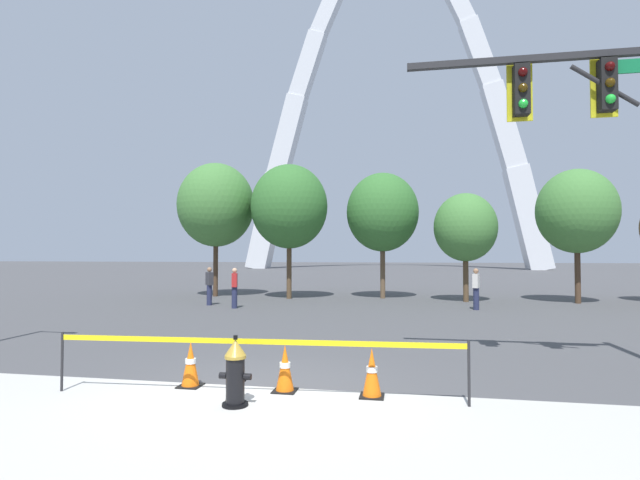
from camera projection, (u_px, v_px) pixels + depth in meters
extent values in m
plane|color=#474749|center=(266.00, 392.00, 7.37)|extent=(240.00, 240.00, 0.00)
cylinder|color=black|center=(235.00, 405.00, 6.65)|extent=(0.36, 0.36, 0.05)
cylinder|color=black|center=(235.00, 381.00, 6.66)|extent=(0.26, 0.26, 0.62)
cylinder|color=#A8842D|center=(235.00, 357.00, 6.67)|extent=(0.30, 0.30, 0.04)
cone|color=#A8842D|center=(235.00, 347.00, 6.67)|extent=(0.30, 0.30, 0.22)
cylinder|color=black|center=(235.00, 337.00, 6.68)|extent=(0.06, 0.06, 0.06)
cylinder|color=black|center=(223.00, 376.00, 6.69)|extent=(0.10, 0.09, 0.09)
cylinder|color=black|center=(248.00, 377.00, 6.63)|extent=(0.10, 0.09, 0.09)
cylinder|color=black|center=(240.00, 379.00, 6.85)|extent=(0.13, 0.14, 0.13)
cylinder|color=black|center=(242.00, 378.00, 6.93)|extent=(0.15, 0.03, 0.15)
cylinder|color=#232326|center=(62.00, 362.00, 7.38)|extent=(0.04, 0.04, 0.92)
cylinder|color=#232326|center=(469.00, 374.00, 6.64)|extent=(0.04, 0.04, 0.92)
cube|color=yellow|center=(255.00, 342.00, 7.02)|extent=(6.12, 0.36, 0.08)
cube|color=black|center=(285.00, 391.00, 7.35)|extent=(0.36, 0.36, 0.03)
cone|color=orange|center=(285.00, 367.00, 7.37)|extent=(0.28, 0.28, 0.70)
cylinder|color=white|center=(285.00, 365.00, 7.37)|extent=(0.17, 0.17, 0.08)
cube|color=black|center=(372.00, 396.00, 7.07)|extent=(0.36, 0.36, 0.03)
cone|color=orange|center=(372.00, 372.00, 7.08)|extent=(0.28, 0.28, 0.70)
cylinder|color=white|center=(372.00, 369.00, 7.09)|extent=(0.17, 0.17, 0.08)
cube|color=black|center=(190.00, 386.00, 7.63)|extent=(0.36, 0.36, 0.03)
cone|color=orange|center=(191.00, 363.00, 7.64)|extent=(0.28, 0.28, 0.70)
cylinder|color=white|center=(191.00, 361.00, 7.64)|extent=(0.17, 0.17, 0.08)
cube|color=#232326|center=(545.00, 58.00, 8.42)|extent=(4.80, 0.12, 0.12)
cylinder|color=#232326|center=(605.00, 85.00, 8.23)|extent=(1.11, 0.08, 0.81)
cube|color=black|center=(607.00, 85.00, 8.23)|extent=(0.26, 0.24, 0.90)
cube|color=gold|center=(604.00, 88.00, 8.37)|extent=(0.44, 0.03, 1.04)
sphere|color=#360606|center=(610.00, 66.00, 8.11)|extent=(0.16, 0.16, 0.16)
sphere|color=#392706|center=(610.00, 83.00, 8.10)|extent=(0.16, 0.16, 0.16)
sphere|color=green|center=(611.00, 99.00, 8.09)|extent=(0.16, 0.16, 0.16)
cube|color=black|center=(521.00, 90.00, 8.48)|extent=(0.26, 0.24, 0.90)
cube|color=gold|center=(519.00, 93.00, 8.62)|extent=(0.44, 0.03, 1.04)
sphere|color=#360606|center=(523.00, 72.00, 8.36)|extent=(0.16, 0.16, 0.16)
sphere|color=#392706|center=(523.00, 88.00, 8.35)|extent=(0.16, 0.16, 0.16)
sphere|color=green|center=(523.00, 104.00, 8.34)|extent=(0.16, 0.16, 0.16)
cube|color=silver|center=(268.00, 222.00, 72.92)|extent=(6.18, 3.10, 14.96)
cube|color=silver|center=(288.00, 137.00, 72.76)|extent=(5.89, 2.83, 12.65)
cube|color=silver|center=(308.00, 67.00, 72.52)|extent=(5.59, 2.55, 10.36)
cube|color=silver|center=(328.00, 11.00, 72.21)|extent=(5.26, 2.28, 8.11)
cube|color=silver|center=(479.00, 54.00, 68.04)|extent=(5.59, 2.55, 10.36)
cube|color=silver|center=(503.00, 127.00, 67.15)|extent=(5.89, 2.83, 12.65)
cube|color=silver|center=(528.00, 219.00, 66.20)|extent=(6.18, 3.10, 14.96)
cylinder|color=#473323|center=(216.00, 268.00, 24.18)|extent=(0.24, 0.24, 2.91)
ellipsoid|color=#427A38|center=(216.00, 205.00, 24.27)|extent=(3.87, 3.87, 4.26)
cylinder|color=brown|center=(289.00, 270.00, 22.93)|extent=(0.24, 0.24, 2.78)
ellipsoid|color=#336B2D|center=(289.00, 206.00, 23.03)|extent=(3.70, 3.70, 4.07)
cylinder|color=brown|center=(383.00, 271.00, 23.11)|extent=(0.24, 0.24, 2.61)
ellipsoid|color=#336B2D|center=(382.00, 212.00, 23.19)|extent=(3.49, 3.49, 3.83)
cylinder|color=brown|center=(466.00, 278.00, 21.37)|extent=(0.24, 0.24, 2.09)
ellipsoid|color=#427A38|center=(465.00, 227.00, 21.44)|extent=(2.79, 2.79, 3.07)
cylinder|color=#473323|center=(578.00, 274.00, 20.70)|extent=(0.24, 0.24, 2.51)
ellipsoid|color=#427A38|center=(577.00, 211.00, 20.79)|extent=(3.35, 3.35, 3.68)
cylinder|color=#232847|center=(476.00, 299.00, 18.24)|extent=(0.22, 0.22, 0.84)
cube|color=beige|center=(476.00, 281.00, 18.26)|extent=(0.31, 0.39, 0.54)
sphere|color=#936B4C|center=(476.00, 271.00, 18.28)|extent=(0.20, 0.20, 0.20)
cylinder|color=#232847|center=(209.00, 295.00, 19.93)|extent=(0.22, 0.22, 0.84)
cube|color=#333338|center=(209.00, 279.00, 19.95)|extent=(0.39, 0.37, 0.54)
sphere|color=#936B4C|center=(210.00, 270.00, 19.96)|extent=(0.20, 0.20, 0.20)
cylinder|color=#232847|center=(234.00, 298.00, 18.78)|extent=(0.22, 0.22, 0.84)
cube|color=#B22323|center=(235.00, 280.00, 18.80)|extent=(0.28, 0.38, 0.54)
sphere|color=tan|center=(235.00, 270.00, 18.81)|extent=(0.20, 0.20, 0.20)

